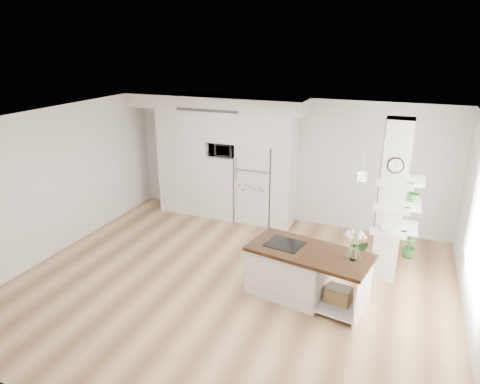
# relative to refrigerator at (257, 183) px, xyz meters

# --- Properties ---
(floor) EXTENTS (7.00, 6.00, 0.01)m
(floor) POSITION_rel_refrigerator_xyz_m (0.53, -2.68, -0.88)
(floor) COLOR tan
(floor) RESTS_ON ground
(room) EXTENTS (7.04, 6.04, 2.72)m
(room) POSITION_rel_refrigerator_xyz_m (0.53, -2.68, 0.98)
(room) COLOR white
(room) RESTS_ON ground
(cabinet_wall) EXTENTS (4.00, 0.71, 2.70)m
(cabinet_wall) POSITION_rel_refrigerator_xyz_m (-0.92, -0.01, 0.63)
(cabinet_wall) COLOR white
(cabinet_wall) RESTS_ON floor
(refrigerator) EXTENTS (0.78, 0.69, 1.75)m
(refrigerator) POSITION_rel_refrigerator_xyz_m (0.00, 0.00, 0.00)
(refrigerator) COLOR silver
(refrigerator) RESTS_ON floor
(column) EXTENTS (0.69, 0.90, 2.70)m
(column) POSITION_rel_refrigerator_xyz_m (2.90, -1.55, 0.48)
(column) COLOR silver
(column) RESTS_ON floor
(pendant_light) EXTENTS (0.12, 0.12, 0.10)m
(pendant_light) POSITION_rel_refrigerator_xyz_m (2.23, -2.53, 1.24)
(pendant_light) COLOR white
(pendant_light) RESTS_ON room
(kitchen_island) EXTENTS (1.96, 1.19, 1.39)m
(kitchen_island) POSITION_rel_refrigerator_xyz_m (1.58, -2.58, -0.44)
(kitchen_island) COLOR white
(kitchen_island) RESTS_ON floor
(bookshelf) EXTENTS (0.58, 0.36, 0.66)m
(bookshelf) POSITION_rel_refrigerator_xyz_m (-1.94, -0.18, -0.58)
(bookshelf) COLOR white
(bookshelf) RESTS_ON floor
(floor_plant_a) EXTENTS (0.26, 0.21, 0.48)m
(floor_plant_a) POSITION_rel_refrigerator_xyz_m (2.41, -1.21, -0.64)
(floor_plant_a) COLOR #348334
(floor_plant_a) RESTS_ON floor
(floor_plant_b) EXTENTS (0.31, 0.31, 0.44)m
(floor_plant_b) POSITION_rel_refrigerator_xyz_m (3.21, -0.60, -0.66)
(floor_plant_b) COLOR #348334
(floor_plant_b) RESTS_ON floor
(microwave) EXTENTS (0.54, 0.37, 0.30)m
(microwave) POSITION_rel_refrigerator_xyz_m (-0.75, -0.06, 0.69)
(microwave) COLOR #2D2D2D
(microwave) RESTS_ON cabinet_wall
(shelf_plant) EXTENTS (0.27, 0.23, 0.30)m
(shelf_plant) POSITION_rel_refrigerator_xyz_m (3.15, -1.38, 0.65)
(shelf_plant) COLOR #348334
(shelf_plant) RESTS_ON column
(decor_bowl) EXTENTS (0.22, 0.22, 0.05)m
(decor_bowl) POSITION_rel_refrigerator_xyz_m (2.82, -1.78, 0.13)
(decor_bowl) COLOR white
(decor_bowl) RESTS_ON column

